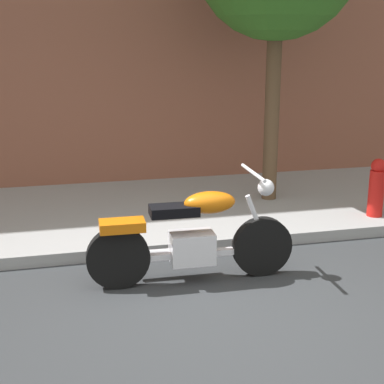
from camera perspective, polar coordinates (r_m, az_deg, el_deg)
ground_plane at (r=5.25m, az=2.60°, el=-11.74°), size 60.00×60.00×0.00m
sidewalk at (r=7.80m, az=-3.13°, el=-1.89°), size 23.24×3.01×0.14m
motorcycle at (r=5.60m, az=-0.03°, el=-4.71°), size 2.11×0.70×1.12m
fire_hydrant at (r=7.63m, az=18.34°, el=-0.05°), size 0.20×0.20×0.91m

